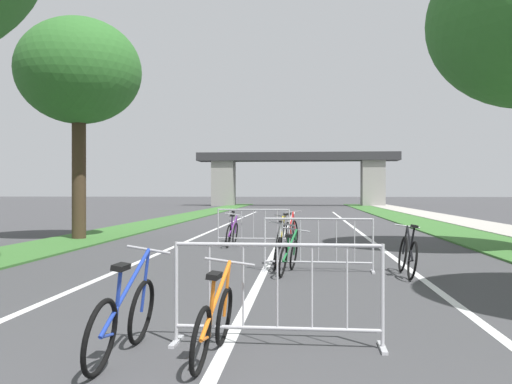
{
  "coord_description": "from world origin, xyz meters",
  "views": [
    {
      "loc": [
        0.79,
        -1.76,
        1.58
      ],
      "look_at": [
        -0.62,
        14.46,
        1.55
      ],
      "focal_mm": 39.58,
      "sensor_mm": 36.0,
      "label": 1
    }
  ],
  "objects": [
    {
      "name": "grass_verge_left",
      "position": [
        -6.39,
        28.85,
        0.03
      ],
      "size": [
        2.3,
        70.52,
        0.05
      ],
      "primitive_type": "cube",
      "color": "#386B2D",
      "rests_on": "ground"
    },
    {
      "name": "grass_verge_right",
      "position": [
        6.39,
        28.85,
        0.03
      ],
      "size": [
        2.3,
        70.52,
        0.05
      ],
      "primitive_type": "cube",
      "color": "#386B2D",
      "rests_on": "ground"
    },
    {
      "name": "sidewalk_path_right",
      "position": [
        8.71,
        28.85,
        0.04
      ],
      "size": [
        2.33,
        70.52,
        0.08
      ],
      "primitive_type": "cube",
      "color": "#ADA89E",
      "rests_on": "ground"
    },
    {
      "name": "lane_stripe_center",
      "position": [
        0.0,
        20.4,
        0.0
      ],
      "size": [
        0.14,
        40.8,
        0.01
      ],
      "primitive_type": "cube",
      "color": "silver",
      "rests_on": "ground"
    },
    {
      "name": "lane_stripe_right_lane",
      "position": [
        2.88,
        20.4,
        0.0
      ],
      "size": [
        0.14,
        40.8,
        0.01
      ],
      "primitive_type": "cube",
      "color": "silver",
      "rests_on": "ground"
    },
    {
      "name": "lane_stripe_left_lane",
      "position": [
        -2.88,
        20.4,
        0.0
      ],
      "size": [
        0.14,
        40.8,
        0.01
      ],
      "primitive_type": "cube",
      "color": "silver",
      "rests_on": "ground"
    },
    {
      "name": "overpass_bridge",
      "position": [
        0.0,
        58.28,
        3.83
      ],
      "size": [
        21.26,
        3.05,
        5.63
      ],
      "color": "#2D2D30",
      "rests_on": "ground"
    },
    {
      "name": "tree_left_pine_near",
      "position": [
        -6.47,
        15.84,
        5.4
      ],
      "size": [
        3.99,
        3.99,
        7.14
      ],
      "color": "#3D2D1E",
      "rests_on": "ground"
    },
    {
      "name": "crowd_barrier_nearest",
      "position": [
        0.51,
        3.97,
        0.52
      ],
      "size": [
        2.17,
        0.48,
        1.05
      ],
      "rotation": [
        0.0,
        0.0,
        -0.02
      ],
      "color": "#ADADB2",
      "rests_on": "ground"
    },
    {
      "name": "crowd_barrier_second",
      "position": [
        1.05,
        9.35,
        0.52
      ],
      "size": [
        2.18,
        0.54,
        1.05
      ],
      "rotation": [
        0.0,
        0.0,
        -0.04
      ],
      "color": "#ADADB2",
      "rests_on": "ground"
    },
    {
      "name": "crowd_barrier_third",
      "position": [
        -0.72,
        14.73,
        0.52
      ],
      "size": [
        2.17,
        0.46,
        1.05
      ],
      "rotation": [
        0.0,
        0.0,
        -0.01
      ],
      "color": "#ADADB2",
      "rests_on": "ground"
    },
    {
      "name": "bicycle_white_0",
      "position": [
        0.22,
        9.87,
        0.38
      ],
      "size": [
        0.53,
        1.69,
        0.99
      ],
      "rotation": [
        0.0,
        0.0,
        3.21
      ],
      "color": "black",
      "rests_on": "ground"
    },
    {
      "name": "bicycle_yellow_1",
      "position": [
        0.11,
        14.32,
        0.36
      ],
      "size": [
        0.51,
        1.73,
        0.95
      ],
      "rotation": [
        0.0,
        0.0,
        0.11
      ],
      "color": "black",
      "rests_on": "ground"
    },
    {
      "name": "bicycle_red_2",
      "position": [
        0.4,
        15.19,
        0.38
      ],
      "size": [
        0.51,
        1.62,
        0.97
      ],
      "rotation": [
        0.0,
        0.0,
        -0.18
      ],
      "color": "black",
      "rests_on": "ground"
    },
    {
      "name": "bicycle_purple_3",
      "position": [
        -1.28,
        14.19,
        0.37
      ],
      "size": [
        0.51,
        1.67,
        0.92
      ],
      "rotation": [
        0.0,
        0.0,
        -0.06
      ],
      "color": "black",
      "rests_on": "ground"
    },
    {
      "name": "bicycle_blue_4",
      "position": [
        -0.91,
        3.39,
        0.38
      ],
      "size": [
        0.46,
        1.71,
        1.03
      ],
      "rotation": [
        0.0,
        0.0,
        -0.05
      ],
      "color": "black",
      "rests_on": "ground"
    },
    {
      "name": "bicycle_orange_5",
      "position": [
        -0.06,
        3.46,
        0.35
      ],
      "size": [
        0.52,
        1.56,
        0.91
      ],
      "rotation": [
        0.0,
        0.0,
        -0.07
      ],
      "color": "black",
      "rests_on": "ground"
    },
    {
      "name": "bicycle_green_6",
      "position": [
        0.49,
        8.98,
        0.35
      ],
      "size": [
        0.61,
        1.67,
        0.86
      ],
      "rotation": [
        0.0,
        0.0,
        -0.16
      ],
      "color": "black",
      "rests_on": "ground"
    },
    {
      "name": "bicycle_silver_7",
      "position": [
        -1.45,
        15.17,
        0.37
      ],
      "size": [
        0.51,
        1.7,
        0.97
      ],
      "rotation": [
        0.0,
        0.0,
        3.25
      ],
      "color": "black",
      "rests_on": "ground"
    },
    {
      "name": "bicycle_black_8",
      "position": [
        2.69,
        8.89,
        0.39
      ],
      "size": [
        0.48,
        1.72,
        0.97
      ],
      "rotation": [
        0.0,
        0.0,
        -0.01
      ],
      "color": "black",
      "rests_on": "ground"
    }
  ]
}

